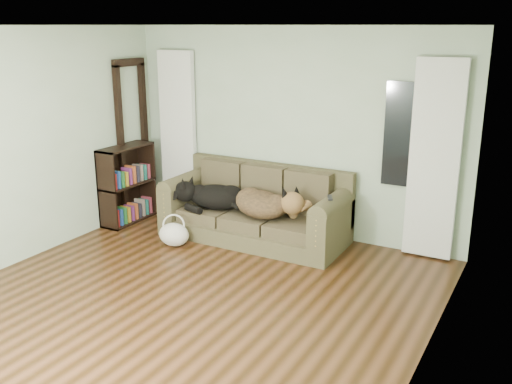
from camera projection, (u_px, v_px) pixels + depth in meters
The scene contains 15 objects.
floor at pixel (177, 308), 5.45m from camera, with size 5.00×5.00×0.00m, color black.
ceiling at pixel (164, 25), 4.71m from camera, with size 5.00×5.00×0.00m, color white.
wall_back at pixel (291, 132), 7.18m from camera, with size 4.50×0.04×2.60m, color #B0C4AA.
wall_left at pixel (2, 151), 6.11m from camera, with size 0.04×5.00×2.60m, color #B0C4AA.
wall_right at pixel (427, 216), 4.04m from camera, with size 0.04×5.00×2.60m, color #B0C4AA.
curtain_left at pixel (178, 133), 7.94m from camera, with size 0.55×0.08×2.25m, color white.
curtain_right at pixel (434, 161), 6.33m from camera, with size 0.55×0.08×2.25m, color white.
window_pane at pixel (406, 135), 6.46m from camera, with size 0.50×0.03×1.20m, color black.
door_casing at pixel (133, 141), 7.89m from camera, with size 0.07×0.60×2.10m, color black.
sofa at pixel (254, 205), 7.09m from camera, with size 2.30×0.99×0.94m, color #4C4A2A.
dog_black_lab at pixel (213, 198), 7.26m from camera, with size 0.73×0.51×0.31m, color black.
dog_shepherd at pixel (265, 206), 6.92m from camera, with size 0.78×0.55×0.35m, color black.
tv_remote at pixel (330, 198), 6.42m from camera, with size 0.05×0.18×0.02m, color black.
tote_bag at pixel (174, 233), 6.95m from camera, with size 0.39×0.30×0.28m, color silver.
bookshelf at pixel (128, 186), 7.74m from camera, with size 0.31×0.84×1.05m, color black.
Camera 1 is at (3.02, -3.94, 2.60)m, focal length 40.00 mm.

